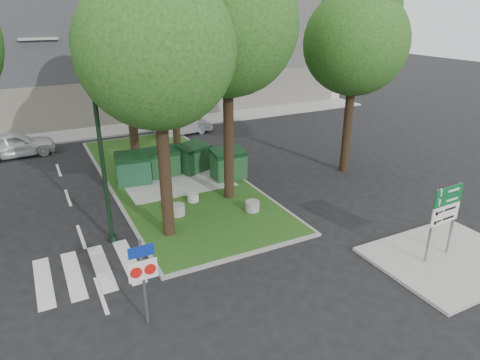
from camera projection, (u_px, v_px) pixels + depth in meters
ground at (234, 258)px, 14.85m from camera, size 120.00×120.00×0.00m
median_island at (172, 178)px, 21.62m from camera, size 6.00×16.00×0.12m
median_kerb at (172, 178)px, 21.63m from camera, size 6.30×16.30×0.10m
sidewalk_corner at (448, 259)px, 14.70m from camera, size 5.00×4.00×0.12m
building_sidewalk at (117, 130)px, 30.06m from camera, size 42.00×3.00×0.12m
zebra_crossing at (115, 264)px, 14.49m from camera, size 5.00×3.00×0.01m
apartment_building at (85, 8)px, 33.25m from camera, size 41.00×12.00×16.00m
tree_median_near_left at (157, 33)px, 13.60m from camera, size 5.20×5.20×10.53m
tree_median_near_right at (229, 10)px, 16.48m from camera, size 5.60×5.60×11.46m
tree_median_mid at (126, 33)px, 19.29m from camera, size 4.80×4.80×9.99m
tree_median_far at (170, 2)px, 22.61m from camera, size 5.80×5.80×11.93m
tree_street_right at (357, 32)px, 20.23m from camera, size 5.00×5.00×10.06m
dumpster_a at (133, 169)px, 20.61m from camera, size 1.80×1.38×1.53m
dumpster_b at (163, 162)px, 21.59m from camera, size 1.56×1.11×1.43m
dumpster_c at (194, 158)px, 22.15m from camera, size 1.91×1.65×1.49m
dumpster_d at (228, 164)px, 21.25m from camera, size 1.65×1.16×1.53m
bollard_left at (177, 210)px, 17.60m from camera, size 0.62×0.62×0.44m
bollard_right at (252, 206)px, 17.95m from camera, size 0.59×0.59×0.42m
bollard_mid at (193, 197)px, 18.84m from camera, size 0.50×0.50×0.36m
litter_bin at (221, 162)px, 22.54m from camera, size 0.42×0.42×0.74m
street_lamp at (100, 143)px, 14.51m from camera, size 0.48×0.48×6.07m
traffic_sign_pole at (143, 271)px, 11.20m from camera, size 0.78×0.08×2.60m
directional_sign at (445, 211)px, 14.03m from camera, size 1.32×0.13×2.64m
car_white at (14, 144)px, 24.60m from camera, size 4.46×2.06×1.48m
car_silver at (183, 125)px, 29.00m from camera, size 3.97×1.66×1.28m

